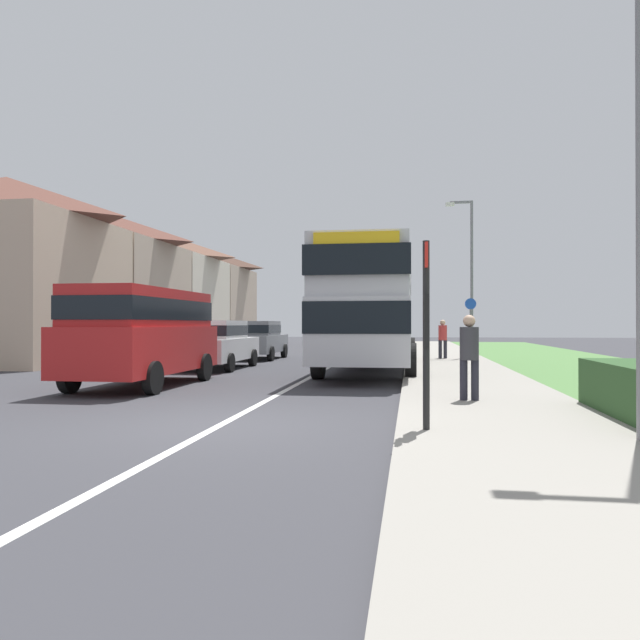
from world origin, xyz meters
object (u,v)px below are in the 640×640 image
(parked_car_white, at_px, (217,342))
(pedestrian_at_stop, at_px, (469,353))
(double_decker_bus, at_px, (371,304))
(pedestrian_walking_away, at_px, (443,337))
(cycle_route_sign, at_px, (471,326))
(street_lamp_near, at_px, (631,122))
(parked_car_grey, at_px, (258,338))
(street_lamp_mid, at_px, (469,267))
(parked_van_red, at_px, (144,329))
(bus_stop_sign, at_px, (426,321))

(parked_car_white, relative_size, pedestrian_at_stop, 2.67)
(double_decker_bus, distance_m, pedestrian_walking_away, 6.14)
(cycle_route_sign, distance_m, street_lamp_near, 16.93)
(parked_car_white, distance_m, cycle_route_sign, 10.13)
(pedestrian_walking_away, relative_size, cycle_route_sign, 0.66)
(double_decker_bus, bearing_deg, parked_car_white, 178.10)
(parked_car_white, relative_size, parked_car_grey, 1.07)
(double_decker_bus, distance_m, cycle_route_sign, 6.41)
(parked_car_white, distance_m, street_lamp_mid, 11.51)
(double_decker_bus, bearing_deg, cycle_route_sign, 55.72)
(pedestrian_walking_away, height_order, cycle_route_sign, cycle_route_sign)
(parked_van_red, relative_size, street_lamp_near, 0.77)
(parked_car_white, height_order, cycle_route_sign, cycle_route_sign)
(pedestrian_at_stop, bearing_deg, pedestrian_walking_away, 89.09)
(cycle_route_sign, bearing_deg, bus_stop_sign, -97.42)
(street_lamp_mid, bearing_deg, parked_car_white, -142.71)
(double_decker_bus, distance_m, parked_van_red, 7.52)
(parked_van_red, xyz_separation_m, street_lamp_mid, (8.80, 12.36, 2.52))
(parked_van_red, relative_size, parked_car_white, 1.17)
(parked_car_white, bearing_deg, street_lamp_mid, 37.29)
(parked_car_white, relative_size, cycle_route_sign, 1.77)
(parked_car_grey, distance_m, bus_stop_sign, 18.14)
(parked_car_white, xyz_separation_m, street_lamp_mid, (8.84, 6.73, 3.01))
(parked_car_grey, xyz_separation_m, cycle_route_sign, (8.78, -0.48, 0.53))
(pedestrian_at_stop, xyz_separation_m, street_lamp_mid, (1.38, 14.85, 2.92))
(bus_stop_sign, bearing_deg, pedestrian_at_stop, 75.03)
(parked_van_red, distance_m, cycle_route_sign, 13.82)
(double_decker_bus, xyz_separation_m, street_lamp_near, (3.87, -11.48, 1.79))
(cycle_route_sign, bearing_deg, parked_car_white, -149.76)
(cycle_route_sign, bearing_deg, double_decker_bus, -124.28)
(parked_car_grey, relative_size, pedestrian_at_stop, 2.49)
(parked_van_red, bearing_deg, double_decker_bus, 46.87)
(double_decker_bus, height_order, bus_stop_sign, double_decker_bus)
(pedestrian_at_stop, xyz_separation_m, bus_stop_sign, (-0.85, -3.17, 0.56))
(street_lamp_near, bearing_deg, pedestrian_walking_away, 94.55)
(pedestrian_at_stop, bearing_deg, parked_car_white, 132.54)
(pedestrian_at_stop, relative_size, bus_stop_sign, 0.64)
(street_lamp_near, height_order, street_lamp_mid, street_lamp_near)
(street_lamp_mid, bearing_deg, parked_van_red, -125.45)
(parked_car_white, bearing_deg, pedestrian_walking_away, 34.71)
(parked_car_grey, bearing_deg, street_lamp_mid, 7.38)
(double_decker_bus, distance_m, bus_stop_sign, 11.23)
(pedestrian_at_stop, distance_m, street_lamp_mid, 15.20)
(double_decker_bus, relative_size, parked_car_grey, 2.57)
(parked_van_red, bearing_deg, street_lamp_mid, 54.55)
(bus_stop_sign, relative_size, street_lamp_mid, 0.39)
(bus_stop_sign, bearing_deg, parked_car_white, 120.33)
(parked_car_grey, height_order, street_lamp_mid, street_lamp_mid)
(cycle_route_sign, height_order, street_lamp_near, street_lamp_near)
(pedestrian_at_stop, bearing_deg, bus_stop_sign, -104.97)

